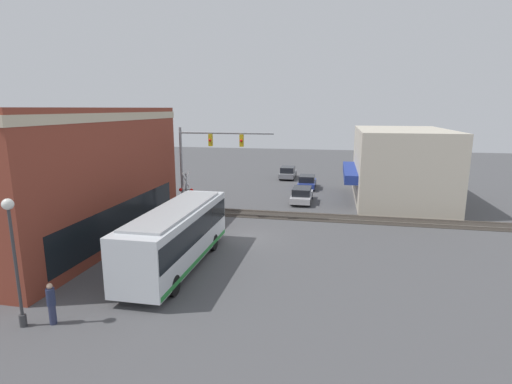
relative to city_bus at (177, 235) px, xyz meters
The scene contains 13 objects.
ground_plane 6.69m from the city_bus, 25.81° to the right, with size 120.00×120.00×0.00m, color #4C4C4F.
brick_building 9.79m from the city_bus, 72.75° to the left, with size 17.20×8.77×8.63m.
shop_building 23.98m from the city_bus, 36.39° to the right, with size 13.47×9.06×6.73m.
city_bus is the anchor object (origin of this frame).
traffic_signal_gantry 10.34m from the city_bus, ahead, with size 0.42×7.37×7.17m.
crossing_signal 10.02m from the city_bus, 18.00° to the left, with size 1.41×1.18×3.81m.
streetlamp 8.06m from the city_bus, 151.89° to the left, with size 0.44×0.44×5.27m.
rail_track_near 12.25m from the city_bus, 13.36° to the right, with size 2.60×60.00×0.15m.
parked_car_silver 17.69m from the city_bus, 17.81° to the right, with size 4.60×1.82×1.42m.
parked_car_blue 24.15m from the city_bus, 12.93° to the right, with size 4.21×1.82×1.46m.
parked_car_grey 29.46m from the city_bus, ahead, with size 4.33×1.82×1.49m.
pedestrian_at_crossing 10.35m from the city_bus, 13.14° to the left, with size 0.34×0.34×1.80m.
pedestrian_by_lamp 7.21m from the city_bus, 157.94° to the left, with size 0.34×0.34×1.76m.
Camera 1 is at (-25.29, -5.49, 8.60)m, focal length 28.00 mm.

